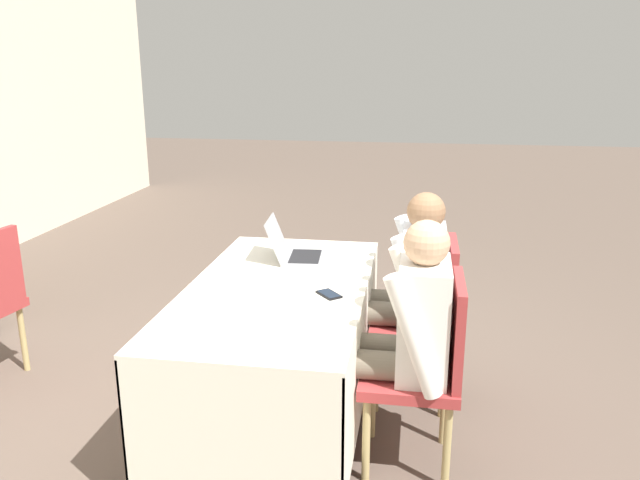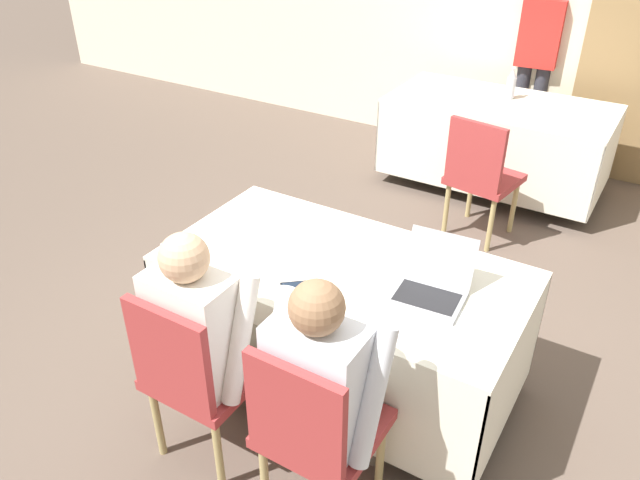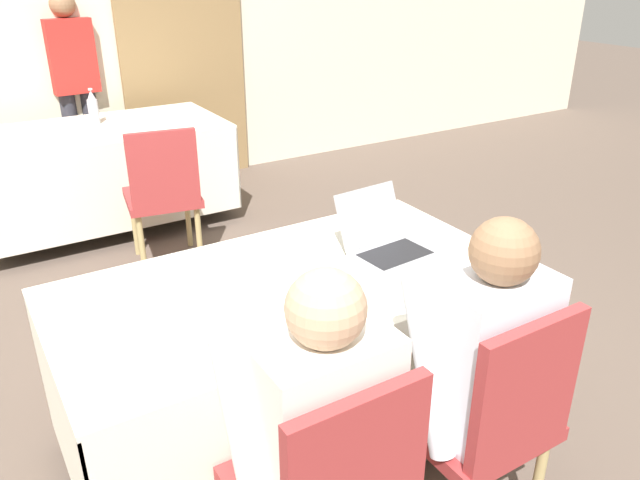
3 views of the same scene
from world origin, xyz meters
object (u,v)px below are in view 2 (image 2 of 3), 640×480
(person_red_shirt, at_px, (537,58))
(laptop, at_px, (431,286))
(chair_far_spare, at_px, (481,173))
(person_white_shirt, at_px, (328,382))
(person_checkered_shirt, at_px, (207,329))
(chair_near_right, at_px, (314,429))
(chair_near_left, at_px, (195,372))
(cell_phone, at_px, (296,287))
(water_bottle, at_px, (511,85))

(person_red_shirt, bearing_deg, laptop, -86.01)
(chair_far_spare, distance_m, person_white_shirt, 2.44)
(person_checkered_shirt, bearing_deg, laptop, -139.27)
(chair_near_right, bearing_deg, person_red_shirt, -85.57)
(laptop, height_order, person_checkered_shirt, person_checkered_shirt)
(person_red_shirt, bearing_deg, chair_near_left, -97.59)
(chair_far_spare, xyz_separation_m, person_red_shirt, (-0.12, 1.62, 0.40))
(cell_phone, distance_m, chair_far_spare, 2.07)
(chair_near_right, height_order, person_checkered_shirt, person_checkered_shirt)
(person_white_shirt, bearing_deg, cell_phone, -43.75)
(water_bottle, height_order, chair_near_left, water_bottle)
(laptop, bearing_deg, chair_near_right, -105.68)
(chair_near_left, distance_m, chair_far_spare, 2.56)
(person_checkered_shirt, height_order, person_red_shirt, person_red_shirt)
(water_bottle, bearing_deg, laptop, -80.02)
(laptop, height_order, person_red_shirt, person_red_shirt)
(chair_far_spare, relative_size, person_checkered_shirt, 0.78)
(laptop, distance_m, chair_near_left, 1.08)
(laptop, bearing_deg, person_red_shirt, 93.29)
(chair_near_right, height_order, chair_far_spare, same)
(person_red_shirt, bearing_deg, person_checkered_shirt, -97.68)
(person_white_shirt, bearing_deg, person_red_shirt, -85.46)
(chair_near_left, bearing_deg, cell_phone, -113.21)
(person_checkered_shirt, distance_m, person_white_shirt, 0.59)
(cell_phone, distance_m, person_white_shirt, 0.54)
(water_bottle, distance_m, person_checkered_shirt, 3.43)
(cell_phone, xyz_separation_m, person_red_shirt, (0.07, 3.67, 0.17))
(cell_phone, distance_m, chair_near_right, 0.66)
(chair_near_left, bearing_deg, person_red_shirt, -93.76)
(person_white_shirt, bearing_deg, chair_near_right, 90.00)
(cell_phone, relative_size, person_checkered_shirt, 0.13)
(person_checkered_shirt, bearing_deg, person_red_shirt, -93.86)
(water_bottle, bearing_deg, person_checkered_shirt, -94.21)
(chair_near_right, distance_m, person_checkered_shirt, 0.62)
(water_bottle, xyz_separation_m, person_checkered_shirt, (-0.25, -3.41, -0.18))
(chair_near_left, distance_m, person_red_shirt, 4.17)
(person_white_shirt, bearing_deg, water_bottle, -84.27)
(chair_near_right, distance_m, chair_far_spare, 2.53)
(chair_near_right, bearing_deg, water_bottle, -84.44)
(water_bottle, height_order, chair_near_right, water_bottle)
(cell_phone, height_order, chair_far_spare, chair_far_spare)
(person_checkered_shirt, bearing_deg, cell_phone, -118.74)
(chair_far_spare, bearing_deg, person_red_shirt, -76.52)
(chair_near_right, distance_m, person_red_shirt, 4.18)
(chair_near_right, relative_size, person_checkered_shirt, 0.78)
(water_bottle, distance_m, chair_far_spare, 1.06)
(chair_near_right, xyz_separation_m, chair_far_spare, (-0.21, 2.53, 0.00))
(laptop, height_order, chair_far_spare, laptop)
(cell_phone, height_order, chair_near_right, chair_near_right)
(chair_near_left, bearing_deg, chair_far_spare, -98.74)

